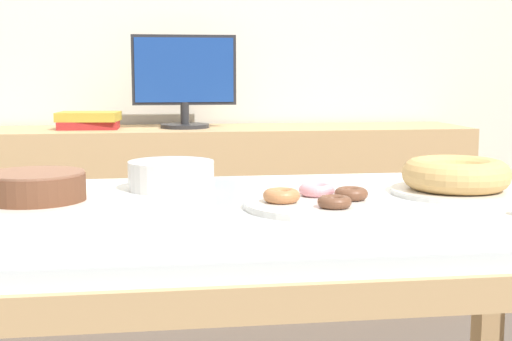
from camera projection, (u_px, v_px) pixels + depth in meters
wall_back at (205, 6)px, 3.17m from camera, size 8.00×0.10×2.60m
dining_table at (264, 245)px, 1.54m from camera, size 1.58×0.93×0.72m
sideboard at (212, 220)px, 3.00m from camera, size 2.14×0.44×0.78m
computer_monitor at (184, 82)px, 2.90m from camera, size 0.42×0.20×0.38m
book_stack at (89, 120)px, 2.87m from camera, size 0.26×0.20×0.07m
cake_chocolate_round at (35, 191)px, 1.52m from camera, size 0.30×0.30×0.07m
cake_golden_bundt at (456, 178)px, 1.67m from camera, size 0.30×0.30×0.08m
pastry_platter at (320, 202)px, 1.51m from camera, size 0.33×0.33×0.04m
plate_stack at (171, 175)px, 1.74m from camera, size 0.21×0.21×0.07m
tealight_right_edge at (444, 175)px, 1.92m from camera, size 0.04×0.04×0.04m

